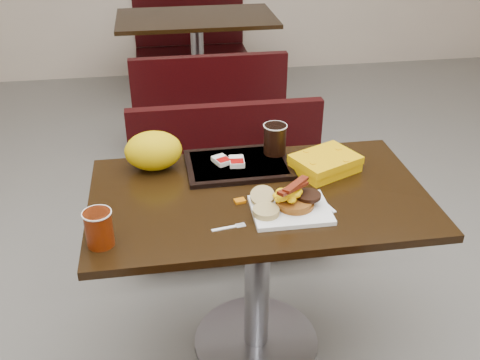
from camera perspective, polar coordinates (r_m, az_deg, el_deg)
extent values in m
cube|color=slate|center=(2.45, 1.65, -16.50)|extent=(6.00, 7.00, 0.01)
cube|color=white|center=(1.88, 5.23, -3.09)|extent=(0.26, 0.21, 0.02)
cylinder|color=brown|center=(1.88, 5.69, -2.28)|extent=(0.13, 0.13, 0.03)
cylinder|color=black|center=(1.89, 7.09, -1.60)|extent=(0.09, 0.09, 0.01)
ellipsoid|color=#FFC805|center=(1.85, 4.95, -1.52)|extent=(0.11, 0.10, 0.05)
cylinder|color=tan|center=(1.83, 2.69, -3.24)|extent=(0.11, 0.11, 0.02)
cylinder|color=tan|center=(1.89, 2.32, -1.67)|extent=(0.10, 0.10, 0.05)
cylinder|color=#902905|center=(1.75, -14.32, -4.87)|extent=(0.10, 0.10, 0.12)
cube|color=white|center=(1.95, 8.47, -2.17)|extent=(0.06, 0.15, 0.00)
cube|color=#BA5D08|center=(1.93, -0.02, -2.16)|extent=(0.04, 0.03, 0.01)
cube|color=#8C0504|center=(2.07, 1.64, 0.25)|extent=(0.05, 0.04, 0.01)
cube|color=black|center=(2.14, -0.19, 1.59)|extent=(0.40, 0.29, 0.02)
cube|color=silver|center=(2.14, -1.93, 2.04)|extent=(0.08, 0.09, 0.02)
cube|color=silver|center=(2.12, -0.34, 1.91)|extent=(0.06, 0.08, 0.02)
cylinder|color=black|center=(2.19, 3.61, 4.21)|extent=(0.10, 0.10, 0.12)
cube|color=#E2A303|center=(2.13, 8.77, 1.72)|extent=(0.29, 0.26, 0.06)
ellipsoid|color=#F0B208|center=(2.13, -8.91, 3.00)|extent=(0.26, 0.23, 0.15)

